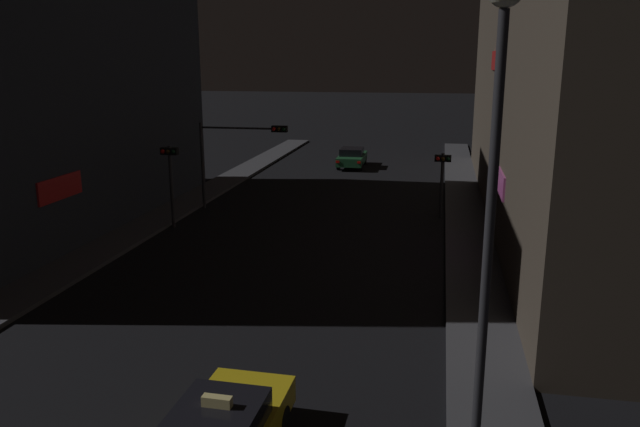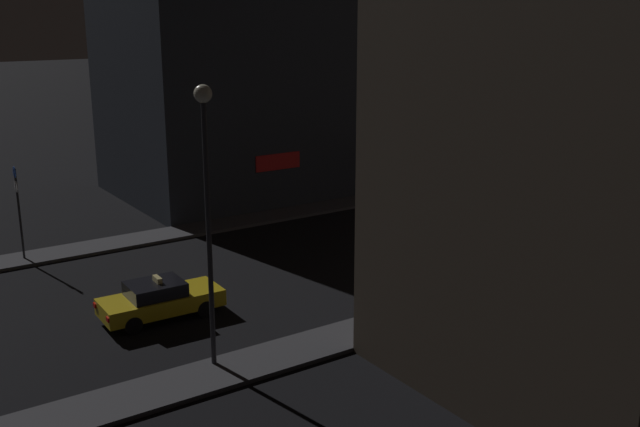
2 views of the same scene
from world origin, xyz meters
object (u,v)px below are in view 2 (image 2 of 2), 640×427
at_px(traffic_light_left_kerb, 376,160).
at_px(sign_pole_left, 18,205).
at_px(taxi, 160,299).
at_px(traffic_light_overhead, 451,147).
at_px(traffic_light_right_kerb, 609,200).
at_px(street_lamp_near_block, 207,179).

height_order(traffic_light_left_kerb, sign_pole_left, sign_pole_left).
relative_size(taxi, traffic_light_overhead, 0.96).
bearing_deg(traffic_light_right_kerb, taxi, -100.90).
xyz_separation_m(taxi, street_lamp_near_block, (4.65, -0.13, 5.40)).
distance_m(traffic_light_right_kerb, street_lamp_near_block, 21.23).
bearing_deg(traffic_light_left_kerb, traffic_light_right_kerb, 18.86).
bearing_deg(taxi, traffic_light_right_kerb, 79.10).
bearing_deg(traffic_light_overhead, taxi, -72.75).
bearing_deg(sign_pole_left, taxi, 15.29).
height_order(taxi, street_lamp_near_block, street_lamp_near_block).
distance_m(traffic_light_left_kerb, traffic_light_right_kerb, 12.98).
distance_m(traffic_light_left_kerb, sign_pole_left, 19.20).
bearing_deg(street_lamp_near_block, sign_pole_left, -170.08).
xyz_separation_m(traffic_light_overhead, traffic_light_right_kerb, (10.36, 0.26, -1.00)).
bearing_deg(sign_pole_left, traffic_light_overhead, 82.19).
bearing_deg(street_lamp_near_block, traffic_light_right_kerb, 91.80).
distance_m(traffic_light_overhead, street_lamp_near_block, 23.54).
height_order(taxi, sign_pole_left, sign_pole_left).
height_order(taxi, traffic_light_overhead, traffic_light_overhead).
bearing_deg(sign_pole_left, traffic_light_left_kerb, 86.28).
bearing_deg(street_lamp_near_block, traffic_light_left_kerb, 127.79).
distance_m(taxi, traffic_light_overhead, 21.61).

